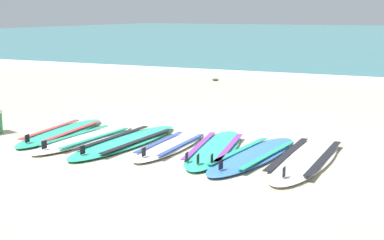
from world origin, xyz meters
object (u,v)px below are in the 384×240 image
(surfboard_3, at_px, (171,146))
(surfboard_5, at_px, (254,155))
(surfboard_2, at_px, (126,141))
(surfboard_4, at_px, (214,149))
(surfboard_0, at_px, (62,132))
(surfboard_6, at_px, (305,158))
(surfboard_1, at_px, (85,139))

(surfboard_3, height_order, surfboard_5, same)
(surfboard_2, distance_m, surfboard_4, 1.32)
(surfboard_2, bearing_deg, surfboard_4, 6.51)
(surfboard_0, height_order, surfboard_6, same)
(surfboard_5, relative_size, surfboard_6, 0.91)
(surfboard_0, bearing_deg, surfboard_3, -1.66)
(surfboard_5, bearing_deg, surfboard_2, -178.60)
(surfboard_1, bearing_deg, surfboard_5, 3.46)
(surfboard_6, bearing_deg, surfboard_1, -174.72)
(surfboard_2, bearing_deg, surfboard_3, 3.50)
(surfboard_0, bearing_deg, surfboard_6, 1.35)
(surfboard_1, distance_m, surfboard_3, 1.33)
(surfboard_3, xyz_separation_m, surfboard_5, (1.20, 0.00, -0.00))
(surfboard_0, bearing_deg, surfboard_1, -19.14)
(surfboard_5, bearing_deg, surfboard_4, 170.16)
(surfboard_0, relative_size, surfboard_2, 0.90)
(surfboard_0, height_order, surfboard_2, same)
(surfboard_0, distance_m, surfboard_3, 1.91)
(surfboard_3, bearing_deg, surfboard_5, 0.18)
(surfboard_2, distance_m, surfboard_5, 1.90)
(surfboard_4, distance_m, surfboard_6, 1.24)
(surfboard_2, distance_m, surfboard_6, 2.55)
(surfboard_1, relative_size, surfboard_5, 0.93)
(surfboard_3, height_order, surfboard_4, same)
(surfboard_3, bearing_deg, surfboard_4, 9.89)
(surfboard_3, xyz_separation_m, surfboard_6, (1.85, 0.14, -0.00))
(surfboard_1, height_order, surfboard_2, same)
(surfboard_4, xyz_separation_m, surfboard_6, (1.24, 0.04, -0.00))
(surfboard_5, bearing_deg, surfboard_1, -176.54)
(surfboard_1, xyz_separation_m, surfboard_2, (0.62, 0.11, -0.00))
(surfboard_3, bearing_deg, surfboard_1, -173.56)
(surfboard_0, relative_size, surfboard_5, 0.95)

